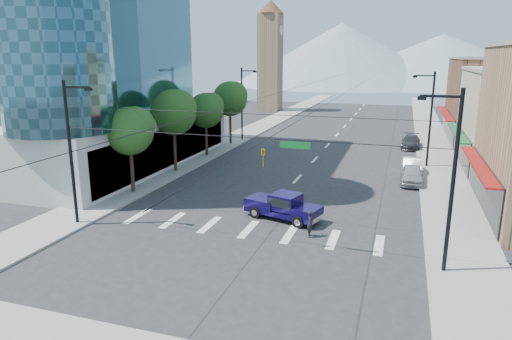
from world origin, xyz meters
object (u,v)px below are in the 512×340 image
at_px(pickup_truck, 283,206).
at_px(parked_car_near, 412,175).
at_px(parked_car_mid, 412,167).
at_px(parked_car_far, 411,142).
at_px(pedestrian, 310,224).

relative_size(pickup_truck, parked_car_near, 1.20).
height_order(parked_car_mid, parked_car_far, parked_car_mid).
bearing_deg(parked_car_far, parked_car_near, -88.03).
height_order(pedestrian, parked_car_far, pedestrian).
relative_size(pickup_truck, pedestrian, 3.39).
distance_m(pedestrian, parked_car_far, 30.42).
bearing_deg(parked_car_near, pedestrian, -113.22).
bearing_deg(parked_car_far, pedestrian, -98.98).
height_order(pedestrian, parked_car_mid, pedestrian).
bearing_deg(pedestrian, parked_car_mid, -27.04).
xyz_separation_m(pickup_truck, parked_car_far, (8.08, 27.43, -0.18)).
bearing_deg(parked_car_far, parked_car_mid, -88.03).
bearing_deg(parked_car_mid, parked_car_far, 87.96).
distance_m(pickup_truck, parked_car_far, 28.60).
xyz_separation_m(parked_car_near, parked_car_far, (0.00, 15.88, -0.04)).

